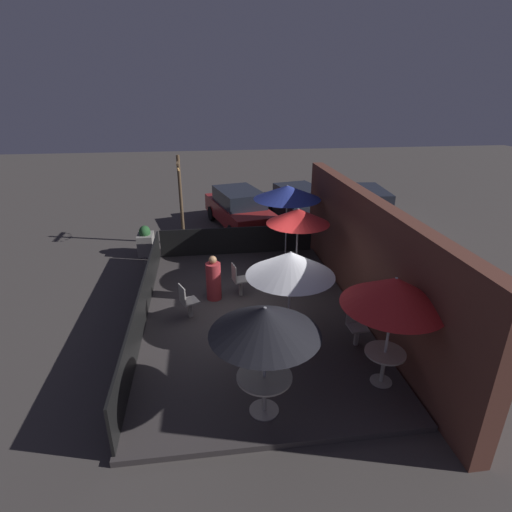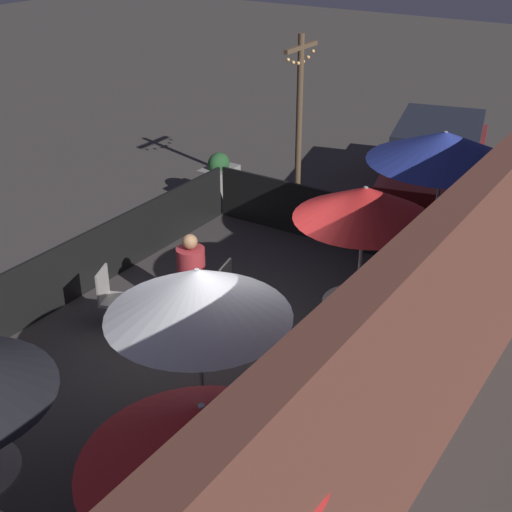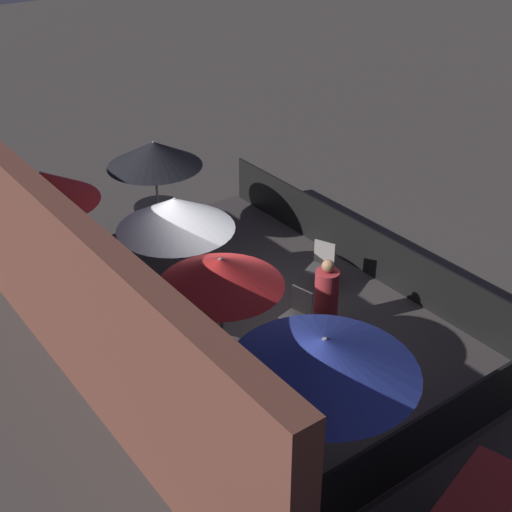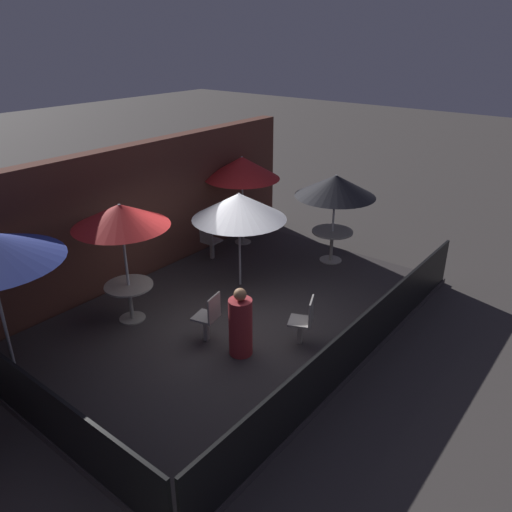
{
  "view_description": "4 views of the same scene",
  "coord_description": "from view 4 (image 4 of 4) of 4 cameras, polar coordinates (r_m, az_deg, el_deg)",
  "views": [
    {
      "loc": [
        8.78,
        -1.04,
        5.44
      ],
      "look_at": [
        -0.95,
        0.24,
        1.3
      ],
      "focal_mm": 28.0,
      "sensor_mm": 36.0,
      "label": 1
    },
    {
      "loc": [
        5.98,
        4.68,
        5.56
      ],
      "look_at": [
        -1.01,
        0.12,
        1.3
      ],
      "focal_mm": 50.0,
      "sensor_mm": 36.0,
      "label": 2
    },
    {
      "loc": [
        -8.13,
        5.86,
        7.18
      ],
      "look_at": [
        0.16,
        -0.27,
        1.17
      ],
      "focal_mm": 50.0,
      "sensor_mm": 36.0,
      "label": 3
    },
    {
      "loc": [
        -6.37,
        -5.56,
        5.21
      ],
      "look_at": [
        0.56,
        -0.08,
        1.2
      ],
      "focal_mm": 35.0,
      "sensor_mm": 36.0,
      "label": 4
    }
  ],
  "objects": [
    {
      "name": "patio_chair_1",
      "position": [
        12.0,
        -5.3,
        1.83
      ],
      "size": [
        0.42,
        0.42,
        0.92
      ],
      "rotation": [
        0.0,
        0.0,
        0.05
      ],
      "color": "gray",
      "rests_on": "patio_deck"
    },
    {
      "name": "patio_umbrella_2",
      "position": [
        11.56,
        9.08,
        7.93
      ],
      "size": [
        1.86,
        1.86,
        2.11
      ],
      "color": "#B2B2B7",
      "rests_on": "patio_deck"
    },
    {
      "name": "fence_front",
      "position": [
        8.39,
        11.69,
        -9.54
      ],
      "size": [
        8.02,
        0.05,
        0.95
      ],
      "color": "black",
      "rests_on": "patio_deck"
    },
    {
      "name": "ground_plane",
      "position": [
        9.93,
        -2.37,
        -7.22
      ],
      "size": [
        60.0,
        60.0,
        0.0
      ],
      "primitive_type": "plane",
      "color": "#423D3A"
    },
    {
      "name": "patio_deck",
      "position": [
        9.9,
        -2.37,
        -6.93
      ],
      "size": [
        8.22,
        5.4,
        0.12
      ],
      "color": "#383333",
      "rests_on": "ground_plane"
    },
    {
      "name": "patio_chair_0",
      "position": [
        8.84,
        -5.42,
        -6.84
      ],
      "size": [
        0.48,
        0.48,
        0.94
      ],
      "rotation": [
        0.0,
        0.0,
        1.79
      ],
      "color": "gray",
      "rests_on": "patio_deck"
    },
    {
      "name": "dining_table_2",
      "position": [
        11.97,
        8.69,
        2.18
      ],
      "size": [
        0.97,
        0.97,
        0.76
      ],
      "color": "#9E998E",
      "rests_on": "patio_deck"
    },
    {
      "name": "patio_umbrella_3",
      "position": [
        10.26,
        -1.94,
        5.71
      ],
      "size": [
        1.97,
        1.97,
        2.07
      ],
      "color": "#B2B2B7",
      "rests_on": "patio_deck"
    },
    {
      "name": "fence_side_left",
      "position": [
        7.59,
        -23.61,
        -15.48
      ],
      "size": [
        0.05,
        5.2,
        0.95
      ],
      "color": "black",
      "rests_on": "patio_deck"
    },
    {
      "name": "patio_chair_2",
      "position": [
        8.79,
        5.52,
        -7.26
      ],
      "size": [
        0.53,
        0.53,
        0.9
      ],
      "rotation": [
        0.0,
        0.0,
        1.99
      ],
      "color": "gray",
      "rests_on": "patio_deck"
    },
    {
      "name": "patio_umbrella_1",
      "position": [
        9.12,
        -15.25,
        4.48
      ],
      "size": [
        1.74,
        1.74,
        2.32
      ],
      "color": "#B2B2B7",
      "rests_on": "patio_deck"
    },
    {
      "name": "dining_table_1",
      "position": [
        9.72,
        -14.27,
        -3.98
      ],
      "size": [
        0.91,
        0.91,
        0.74
      ],
      "color": "#9E998E",
      "rests_on": "patio_deck"
    },
    {
      "name": "building_wall",
      "position": [
        11.24,
        -13.97,
        4.54
      ],
      "size": [
        9.82,
        0.36,
        3.04
      ],
      "color": "brown",
      "rests_on": "ground_plane"
    },
    {
      "name": "patio_umbrella_0",
      "position": [
        12.48,
        -1.61,
        10.05
      ],
      "size": [
        1.89,
        1.89,
        2.27
      ],
      "color": "#B2B2B7",
      "rests_on": "patio_deck"
    },
    {
      "name": "patron_0",
      "position": [
        8.48,
        -1.78,
        -7.92
      ],
      "size": [
        0.48,
        0.48,
        1.25
      ],
      "rotation": [
        0.0,
        0.0,
        4.52
      ],
      "color": "maroon",
      "rests_on": "patio_deck"
    },
    {
      "name": "dining_table_0",
      "position": [
        12.92,
        -1.54,
        3.86
      ],
      "size": [
        0.77,
        0.77,
        0.7
      ],
      "color": "#9E998E",
      "rests_on": "patio_deck"
    }
  ]
}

